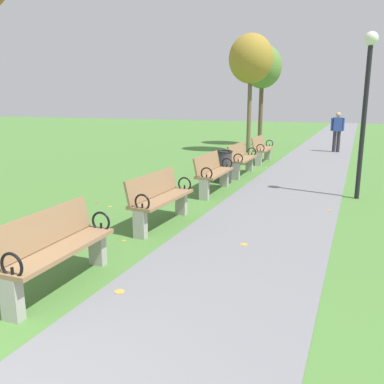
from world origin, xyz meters
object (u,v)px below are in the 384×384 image
object	(u,v)px
park_bench_5	(241,158)
tree_3	(262,67)
park_bench_6	(262,149)
trash_bin	(223,167)
lamp_post	(366,91)
tree_2	(251,59)
park_bench_3	(160,198)
park_bench_4	(213,172)
park_bench_2	(56,248)
pedestrian_walking	(337,130)

from	to	relation	value
park_bench_5	tree_3	xyz separation A→B (m)	(-1.33, 8.02, 3.10)
park_bench_6	trash_bin	distance (m)	3.83
trash_bin	lamp_post	xyz separation A→B (m)	(3.28, -0.56, 1.88)
park_bench_5	tree_2	size ratio (longest dim) A/B	0.34
park_bench_3	park_bench_4	distance (m)	2.73
park_bench_5	tree_2	xyz separation A→B (m)	(-1.16, 5.20, 3.21)
tree_2	tree_3	distance (m)	2.83
park_bench_3	park_bench_2	bearing A→B (deg)	-90.00
park_bench_6	tree_3	distance (m)	6.39
park_bench_5	trash_bin	distance (m)	1.24
park_bench_3	trash_bin	xyz separation A→B (m)	(-0.15, 3.96, -0.06)
park_bench_2	lamp_post	xyz separation A→B (m)	(3.14, 6.01, 1.82)
tree_3	park_bench_6	bearing A→B (deg)	-76.19
park_bench_6	tree_3	world-z (taller)	tree_3
park_bench_6	trash_bin	bearing A→B (deg)	-92.20
park_bench_3	tree_3	size ratio (longest dim) A/B	0.35
pedestrian_walking	park_bench_6	bearing A→B (deg)	-119.20
park_bench_3	park_bench_6	bearing A→B (deg)	90.00
tree_3	pedestrian_walking	xyz separation A→B (m)	(3.55, -1.46, -2.66)
park_bench_5	pedestrian_walking	xyz separation A→B (m)	(2.21, 6.56, 0.44)
tree_3	pedestrian_walking	world-z (taller)	tree_3
park_bench_3	tree_2	xyz separation A→B (m)	(-1.16, 10.38, 3.21)
lamp_post	park_bench_6	bearing A→B (deg)	125.57
park_bench_3	pedestrian_walking	distance (m)	11.96
park_bench_6	lamp_post	distance (m)	5.69
park_bench_6	pedestrian_walking	xyz separation A→B (m)	(2.21, 3.96, 0.44)
park_bench_2	park_bench_4	size ratio (longest dim) A/B	1.00
trash_bin	park_bench_5	bearing A→B (deg)	83.15
tree_3	lamp_post	size ratio (longest dim) A/B	1.32
tree_3	lamp_post	distance (m)	10.85
park_bench_4	park_bench_5	distance (m)	2.46
park_bench_4	tree_2	distance (m)	8.38
park_bench_2	tree_3	distance (m)	16.17
park_bench_4	lamp_post	xyz separation A→B (m)	(3.14, 0.67, 1.82)
park_bench_2	park_bench_3	size ratio (longest dim) A/B	1.00
park_bench_4	trash_bin	bearing A→B (deg)	96.82
lamp_post	park_bench_5	bearing A→B (deg)	150.33
tree_3	pedestrian_walking	bearing A→B (deg)	-22.42
tree_3	trash_bin	world-z (taller)	tree_3
park_bench_3	lamp_post	distance (m)	4.97
park_bench_6	tree_2	size ratio (longest dim) A/B	0.34
park_bench_2	park_bench_4	world-z (taller)	same
park_bench_3	park_bench_6	xyz separation A→B (m)	(-0.00, 7.78, 0.00)
park_bench_3	lamp_post	size ratio (longest dim) A/B	0.46
lamp_post	tree_3	bearing A→B (deg)	114.50
park_bench_3	pedestrian_walking	size ratio (longest dim) A/B	1.00
park_bench_2	pedestrian_walking	bearing A→B (deg)	81.24
park_bench_3	tree_3	world-z (taller)	tree_3
tree_2	lamp_post	distance (m)	8.31
tree_2	trash_bin	world-z (taller)	tree_2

